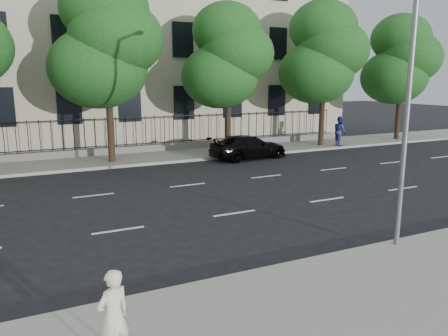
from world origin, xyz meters
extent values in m
plane|color=black|center=(0.00, 0.00, 0.00)|extent=(120.00, 120.00, 0.00)
cube|color=gray|center=(0.00, -4.00, 0.07)|extent=(60.00, 4.00, 0.15)
cube|color=gray|center=(0.00, 14.00, 0.07)|extent=(60.00, 4.00, 0.15)
cube|color=#C2B89A|center=(0.00, 23.00, 9.00)|extent=(34.00, 12.00, 18.00)
cube|color=slate|center=(0.00, 15.70, 0.35)|extent=(30.00, 0.50, 0.40)
cube|color=black|center=(0.00, 15.70, 0.65)|extent=(28.80, 0.05, 0.05)
cube|color=black|center=(0.00, 15.70, 2.25)|extent=(28.80, 0.05, 0.05)
cylinder|color=slate|center=(2.50, -2.30, 4.15)|extent=(0.14, 0.14, 8.00)
cylinder|color=#382619|center=(-2.00, 13.20, 1.81)|extent=(0.36, 0.36, 3.32)
ellipsoid|color=#204C19|center=(-2.40, 13.50, 5.09)|extent=(5.13, 5.13, 4.21)
ellipsoid|color=#204C19|center=(-1.50, 13.00, 6.58)|extent=(4.86, 4.86, 4.00)
ellipsoid|color=#204C19|center=(-1.90, 13.60, 8.06)|extent=(4.59, 4.59, 3.78)
cylinder|color=#382619|center=(5.00, 13.20, 1.69)|extent=(0.36, 0.36, 3.08)
ellipsoid|color=#204C19|center=(4.60, 13.50, 4.67)|extent=(4.56, 4.56, 3.74)
ellipsoid|color=#204C19|center=(5.50, 13.00, 5.99)|extent=(4.32, 4.32, 3.55)
ellipsoid|color=#204C19|center=(5.10, 13.60, 7.31)|extent=(4.08, 4.08, 3.36)
cylinder|color=#382619|center=(12.00, 13.20, 1.76)|extent=(0.36, 0.36, 3.22)
ellipsoid|color=#204C19|center=(11.60, 13.50, 4.93)|extent=(4.94, 4.94, 4.06)
ellipsoid|color=#204C19|center=(12.50, 13.00, 6.36)|extent=(4.68, 4.68, 3.85)
ellipsoid|color=#204C19|center=(12.10, 13.60, 7.79)|extent=(4.42, 4.42, 3.64)
cylinder|color=#382619|center=(19.00, 13.20, 1.65)|extent=(0.36, 0.36, 3.01)
ellipsoid|color=#204C19|center=(18.60, 13.50, 4.66)|extent=(4.75, 4.75, 3.90)
ellipsoid|color=#204C19|center=(19.50, 13.00, 6.04)|extent=(4.50, 4.50, 3.70)
ellipsoid|color=#204C19|center=(19.10, 13.60, 7.41)|extent=(4.25, 4.25, 3.50)
imported|color=black|center=(5.49, 11.50, 0.68)|extent=(4.88, 2.36, 1.37)
imported|color=white|center=(-5.44, -4.03, 0.93)|extent=(0.67, 0.56, 1.55)
imported|color=navy|center=(12.92, 12.40, 1.14)|extent=(0.98, 1.12, 1.97)
camera|label=1|loc=(-6.57, -10.38, 4.58)|focal=35.00mm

